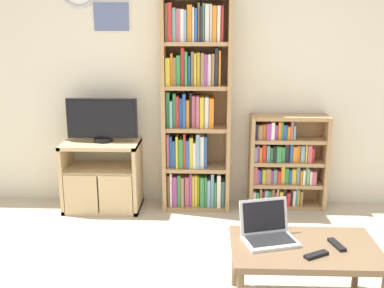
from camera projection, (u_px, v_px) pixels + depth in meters
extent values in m
cube|color=beige|center=(202.00, 75.00, 4.39)|extent=(6.72, 0.06, 2.60)
cube|color=silver|center=(112.00, 17.00, 4.25)|extent=(0.37, 0.01, 0.29)
cube|color=slate|center=(111.00, 17.00, 4.24)|extent=(0.33, 0.02, 0.26)
cube|color=tan|center=(67.00, 175.00, 4.42)|extent=(0.04, 0.43, 0.68)
cube|color=tan|center=(138.00, 176.00, 4.40)|extent=(0.04, 0.43, 0.68)
cube|color=tan|center=(101.00, 144.00, 4.33)|extent=(0.73, 0.43, 0.04)
cube|color=tan|center=(104.00, 206.00, 4.49)|extent=(0.73, 0.43, 0.04)
cube|color=tan|center=(102.00, 169.00, 4.39)|extent=(0.66, 0.40, 0.04)
cube|color=tan|center=(81.00, 194.00, 4.25)|extent=(0.32, 0.02, 0.37)
cube|color=tan|center=(116.00, 195.00, 4.23)|extent=(0.32, 0.02, 0.37)
cylinder|color=black|center=(103.00, 140.00, 4.34)|extent=(0.18, 0.18, 0.04)
cube|color=black|center=(102.00, 118.00, 4.29)|extent=(0.67, 0.05, 0.38)
cube|color=black|center=(101.00, 119.00, 4.26)|extent=(0.64, 0.01, 0.35)
cube|color=tan|center=(164.00, 107.00, 4.28)|extent=(0.04, 0.31, 2.02)
cube|color=tan|center=(228.00, 108.00, 4.25)|extent=(0.04, 0.31, 2.02)
cube|color=tan|center=(197.00, 105.00, 4.41)|extent=(0.65, 0.02, 2.02)
cube|color=tan|center=(196.00, 205.00, 4.51)|extent=(0.57, 0.28, 0.04)
cube|color=tan|center=(196.00, 167.00, 4.41)|extent=(0.57, 0.28, 0.04)
cube|color=tan|center=(196.00, 128.00, 4.32)|extent=(0.57, 0.28, 0.04)
cube|color=tan|center=(196.00, 87.00, 4.22)|extent=(0.57, 0.28, 0.04)
cube|color=tan|center=(197.00, 44.00, 4.12)|extent=(0.57, 0.28, 0.04)
cube|color=#93704C|center=(170.00, 188.00, 4.50)|extent=(0.03, 0.21, 0.31)
cube|color=white|center=(172.00, 187.00, 4.48)|extent=(0.02, 0.24, 0.34)
cube|color=#9E4293|center=(175.00, 188.00, 4.49)|extent=(0.04, 0.23, 0.31)
cube|color=#388947|center=(180.00, 188.00, 4.49)|extent=(0.03, 0.23, 0.32)
cube|color=#93704C|center=(183.00, 189.00, 4.48)|extent=(0.03, 0.25, 0.30)
cube|color=#B75B70|center=(187.00, 189.00, 4.49)|extent=(0.04, 0.21, 0.30)
cube|color=#9E4293|center=(191.00, 187.00, 4.49)|extent=(0.02, 0.21, 0.33)
cube|color=gold|center=(193.00, 188.00, 4.49)|extent=(0.02, 0.22, 0.31)
cube|color=gold|center=(196.00, 188.00, 4.48)|extent=(0.03, 0.22, 0.32)
cube|color=gold|center=(199.00, 188.00, 4.49)|extent=(0.02, 0.20, 0.31)
cube|color=#388947|center=(202.00, 189.00, 4.48)|extent=(0.04, 0.24, 0.30)
cube|color=#388947|center=(206.00, 189.00, 4.48)|extent=(0.02, 0.24, 0.31)
cube|color=#759EB7|center=(209.00, 190.00, 4.48)|extent=(0.03, 0.25, 0.28)
cube|color=#759EB7|center=(212.00, 187.00, 4.47)|extent=(0.03, 0.23, 0.34)
cube|color=#388947|center=(215.00, 191.00, 4.48)|extent=(0.02, 0.24, 0.26)
cube|color=white|center=(219.00, 188.00, 4.47)|extent=(0.03, 0.25, 0.33)
cube|color=#5B9389|center=(222.00, 191.00, 4.49)|extent=(0.04, 0.19, 0.26)
cube|color=#B75B70|center=(169.00, 149.00, 4.39)|extent=(0.02, 0.23, 0.33)
cube|color=#2856A8|center=(171.00, 150.00, 4.40)|extent=(0.02, 0.21, 0.31)
cube|color=#2856A8|center=(174.00, 152.00, 4.40)|extent=(0.03, 0.22, 0.26)
cube|color=gold|center=(178.00, 150.00, 4.38)|extent=(0.02, 0.25, 0.32)
cube|color=#388947|center=(181.00, 151.00, 4.39)|extent=(0.04, 0.24, 0.28)
cube|color=red|center=(185.00, 149.00, 4.38)|extent=(0.02, 0.24, 0.34)
cube|color=#2856A8|center=(188.00, 152.00, 4.39)|extent=(0.03, 0.25, 0.28)
cube|color=gold|center=(192.00, 151.00, 4.38)|extent=(0.03, 0.24, 0.30)
cube|color=white|center=(195.00, 153.00, 4.39)|extent=(0.02, 0.24, 0.25)
cube|color=#759EB7|center=(198.00, 149.00, 4.37)|extent=(0.04, 0.25, 0.34)
cube|color=white|center=(202.00, 150.00, 4.38)|extent=(0.04, 0.22, 0.31)
cube|color=#2856A8|center=(206.00, 150.00, 4.38)|extent=(0.03, 0.22, 0.31)
cube|color=#388947|center=(169.00, 109.00, 4.30)|extent=(0.03, 0.21, 0.34)
cube|color=#759EB7|center=(172.00, 113.00, 4.29)|extent=(0.02, 0.25, 0.26)
cube|color=#388947|center=(175.00, 109.00, 4.30)|extent=(0.03, 0.20, 0.32)
cube|color=red|center=(178.00, 111.00, 4.29)|extent=(0.02, 0.22, 0.30)
cube|color=#2856A8|center=(181.00, 112.00, 4.30)|extent=(0.03, 0.20, 0.28)
cube|color=#2856A8|center=(185.00, 109.00, 4.28)|extent=(0.03, 0.24, 0.32)
cube|color=orange|center=(188.00, 112.00, 4.30)|extent=(0.03, 0.21, 0.26)
cube|color=#232328|center=(191.00, 109.00, 4.29)|extent=(0.02, 0.19, 0.33)
cube|color=#B75B70|center=(194.00, 110.00, 4.29)|extent=(0.03, 0.19, 0.30)
cube|color=#B75B70|center=(198.00, 111.00, 4.28)|extent=(0.03, 0.23, 0.30)
cube|color=gold|center=(202.00, 111.00, 4.28)|extent=(0.04, 0.24, 0.29)
cube|color=white|center=(207.00, 111.00, 4.29)|extent=(0.04, 0.21, 0.29)
cube|color=orange|center=(211.00, 112.00, 4.28)|extent=(0.04, 0.23, 0.28)
cube|color=gold|center=(169.00, 71.00, 4.19)|extent=(0.04, 0.25, 0.25)
cube|color=orange|center=(172.00, 69.00, 4.20)|extent=(0.02, 0.21, 0.29)
cube|color=#93704C|center=(175.00, 71.00, 4.20)|extent=(0.03, 0.20, 0.26)
cube|color=#388947|center=(179.00, 70.00, 4.20)|extent=(0.04, 0.21, 0.28)
cube|color=red|center=(183.00, 66.00, 4.19)|extent=(0.03, 0.21, 0.34)
cube|color=#388947|center=(187.00, 68.00, 4.18)|extent=(0.02, 0.25, 0.31)
cube|color=#2856A8|center=(190.00, 70.00, 4.20)|extent=(0.02, 0.21, 0.27)
cube|color=#93704C|center=(193.00, 68.00, 4.19)|extent=(0.03, 0.21, 0.31)
cube|color=gold|center=(196.00, 69.00, 4.18)|extent=(0.02, 0.24, 0.30)
cube|color=gold|center=(199.00, 69.00, 4.19)|extent=(0.03, 0.21, 0.30)
cube|color=#93704C|center=(202.00, 69.00, 4.18)|extent=(0.03, 0.25, 0.30)
cube|color=#9E4293|center=(206.00, 69.00, 4.18)|extent=(0.02, 0.25, 0.29)
cube|color=white|center=(209.00, 70.00, 4.19)|extent=(0.03, 0.22, 0.28)
cube|color=#93704C|center=(213.00, 69.00, 4.18)|extent=(0.03, 0.21, 0.29)
cube|color=#232328|center=(216.00, 67.00, 4.18)|extent=(0.03, 0.21, 0.34)
cube|color=orange|center=(219.00, 68.00, 4.18)|extent=(0.02, 0.23, 0.32)
cube|color=#93704C|center=(167.00, 23.00, 4.10)|extent=(0.03, 0.21, 0.34)
cube|color=red|center=(171.00, 23.00, 4.08)|extent=(0.03, 0.25, 0.34)
cube|color=#5B9389|center=(175.00, 25.00, 4.09)|extent=(0.03, 0.24, 0.29)
cube|color=#B75B70|center=(179.00, 25.00, 4.10)|extent=(0.04, 0.22, 0.29)
cube|color=white|center=(183.00, 26.00, 4.09)|extent=(0.03, 0.22, 0.28)
cube|color=#759EB7|center=(186.00, 26.00, 4.09)|extent=(0.02, 0.23, 0.28)
cube|color=orange|center=(190.00, 24.00, 4.09)|extent=(0.04, 0.21, 0.32)
cube|color=white|center=(194.00, 25.00, 4.09)|extent=(0.02, 0.22, 0.30)
cube|color=#2856A8|center=(196.00, 25.00, 4.09)|extent=(0.02, 0.23, 0.29)
cube|color=#93704C|center=(199.00, 23.00, 4.09)|extent=(0.02, 0.21, 0.34)
cube|color=#232328|center=(201.00, 24.00, 4.08)|extent=(0.02, 0.24, 0.31)
cube|color=#5B9389|center=(204.00, 23.00, 4.09)|extent=(0.02, 0.20, 0.33)
cube|color=white|center=(207.00, 23.00, 4.08)|extent=(0.04, 0.21, 0.33)
cube|color=white|center=(211.00, 23.00, 4.08)|extent=(0.02, 0.23, 0.33)
cube|color=orange|center=(214.00, 24.00, 4.08)|extent=(0.04, 0.24, 0.31)
cube|color=white|center=(219.00, 24.00, 4.08)|extent=(0.03, 0.23, 0.31)
cube|color=red|center=(222.00, 24.00, 4.08)|extent=(0.02, 0.21, 0.31)
cube|color=tan|center=(251.00, 162.00, 4.42)|extent=(0.04, 0.24, 0.93)
cube|color=tan|center=(324.00, 163.00, 4.39)|extent=(0.04, 0.24, 0.93)
cube|color=tan|center=(286.00, 159.00, 4.51)|extent=(0.75, 0.02, 0.93)
cube|color=tan|center=(285.00, 205.00, 4.52)|extent=(0.68, 0.20, 0.04)
cube|color=tan|center=(286.00, 184.00, 4.46)|extent=(0.68, 0.20, 0.04)
cube|color=tan|center=(288.00, 162.00, 4.40)|extent=(0.68, 0.20, 0.04)
cube|color=tan|center=(289.00, 140.00, 4.35)|extent=(0.68, 0.20, 0.04)
cube|color=tan|center=(290.00, 118.00, 4.29)|extent=(0.68, 0.20, 0.04)
cube|color=white|center=(254.00, 196.00, 4.51)|extent=(0.03, 0.18, 0.14)
cube|color=#388947|center=(257.00, 196.00, 4.51)|extent=(0.03, 0.18, 0.14)
cube|color=#93704C|center=(260.00, 195.00, 4.50)|extent=(0.02, 0.19, 0.18)
cube|color=red|center=(262.00, 196.00, 4.51)|extent=(0.02, 0.16, 0.14)
cube|color=#759EB7|center=(265.00, 195.00, 4.50)|extent=(0.04, 0.18, 0.16)
cube|color=#388947|center=(269.00, 196.00, 4.51)|extent=(0.03, 0.16, 0.15)
cube|color=#93704C|center=(272.00, 195.00, 4.51)|extent=(0.03, 0.14, 0.16)
cube|color=#B75B70|center=(275.00, 197.00, 4.51)|extent=(0.02, 0.18, 0.14)
cube|color=white|center=(277.00, 195.00, 4.51)|extent=(0.02, 0.15, 0.17)
cube|color=gold|center=(280.00, 196.00, 4.50)|extent=(0.03, 0.18, 0.15)
cube|color=#232328|center=(283.00, 194.00, 4.50)|extent=(0.03, 0.16, 0.18)
cube|color=red|center=(287.00, 197.00, 4.50)|extent=(0.03, 0.19, 0.14)
cube|color=#232328|center=(290.00, 195.00, 4.50)|extent=(0.02, 0.17, 0.17)
cube|color=white|center=(293.00, 196.00, 4.50)|extent=(0.03, 0.17, 0.16)
cube|color=#5B9389|center=(295.00, 195.00, 4.50)|extent=(0.02, 0.16, 0.18)
cube|color=gold|center=(297.00, 195.00, 4.50)|extent=(0.02, 0.16, 0.16)
cube|color=#93704C|center=(300.00, 196.00, 4.49)|extent=(0.03, 0.18, 0.15)
cube|color=#B75B70|center=(255.00, 173.00, 4.45)|extent=(0.03, 0.18, 0.18)
cube|color=#9E4293|center=(258.00, 175.00, 4.46)|extent=(0.02, 0.17, 0.15)
cube|color=#2856A8|center=(260.00, 175.00, 4.46)|extent=(0.02, 0.15, 0.14)
cube|color=gold|center=(263.00, 175.00, 4.46)|extent=(0.04, 0.15, 0.14)
cube|color=#93704C|center=(268.00, 174.00, 4.45)|extent=(0.04, 0.17, 0.16)
cube|color=#9E4293|center=(271.00, 175.00, 4.46)|extent=(0.02, 0.16, 0.14)
cube|color=#5B9389|center=(274.00, 175.00, 4.45)|extent=(0.03, 0.16, 0.14)
cube|color=red|center=(278.00, 175.00, 4.45)|extent=(0.03, 0.18, 0.13)
cube|color=gold|center=(282.00, 173.00, 4.45)|extent=(0.04, 0.15, 0.18)
cube|color=#388947|center=(286.00, 174.00, 4.45)|extent=(0.04, 0.15, 0.16)
cube|color=#2856A8|center=(289.00, 175.00, 4.45)|extent=(0.02, 0.16, 0.14)
cube|color=gold|center=(293.00, 175.00, 4.45)|extent=(0.04, 0.15, 0.15)
cube|color=#759EB7|center=(297.00, 174.00, 4.45)|extent=(0.03, 0.15, 0.17)
cube|color=orange|center=(300.00, 175.00, 4.44)|extent=(0.02, 0.19, 0.14)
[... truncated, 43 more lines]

